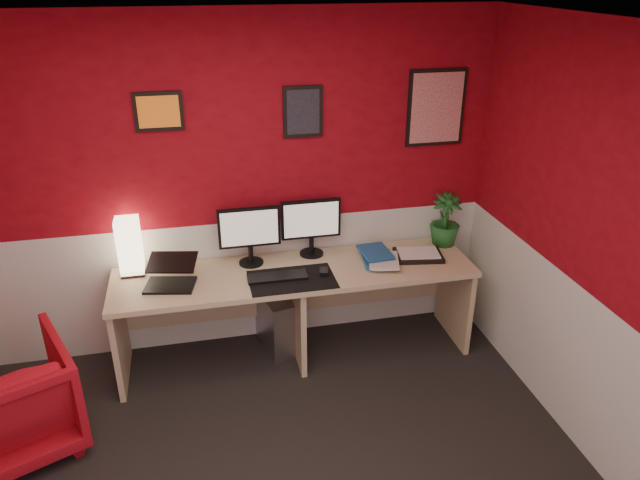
{
  "coord_description": "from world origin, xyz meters",
  "views": [
    {
      "loc": [
        -0.18,
        -2.33,
        2.74
      ],
      "look_at": [
        0.6,
        1.21,
        1.05
      ],
      "focal_mm": 33.34,
      "sensor_mm": 36.0,
      "label": 1
    }
  ],
  "objects_px": {
    "laptop": "(169,272)",
    "armchair": "(6,402)",
    "shoji_lamp": "(130,248)",
    "monitor_right": "(311,219)",
    "pc_tower": "(276,321)",
    "monitor_left": "(249,227)",
    "desk": "(296,314)",
    "potted_plant": "(445,220)",
    "zen_tray": "(418,255)"
  },
  "relations": [
    {
      "from": "desk",
      "to": "monitor_left",
      "type": "relative_size",
      "value": 4.48
    },
    {
      "from": "desk",
      "to": "armchair",
      "type": "distance_m",
      "value": 1.97
    },
    {
      "from": "zen_tray",
      "to": "potted_plant",
      "type": "xyz_separation_m",
      "value": [
        0.28,
        0.17,
        0.19
      ]
    },
    {
      "from": "desk",
      "to": "shoji_lamp",
      "type": "distance_m",
      "value": 1.29
    },
    {
      "from": "potted_plant",
      "to": "armchair",
      "type": "distance_m",
      "value": 3.25
    },
    {
      "from": "potted_plant",
      "to": "pc_tower",
      "type": "xyz_separation_m",
      "value": [
        -1.35,
        -0.03,
        -0.71
      ]
    },
    {
      "from": "monitor_right",
      "to": "zen_tray",
      "type": "distance_m",
      "value": 0.85
    },
    {
      "from": "shoji_lamp",
      "to": "monitor_left",
      "type": "height_order",
      "value": "monitor_left"
    },
    {
      "from": "monitor_left",
      "to": "desk",
      "type": "bearing_deg",
      "value": -31.1
    },
    {
      "from": "laptop",
      "to": "zen_tray",
      "type": "relative_size",
      "value": 0.94
    },
    {
      "from": "zen_tray",
      "to": "armchair",
      "type": "xyz_separation_m",
      "value": [
        -2.83,
        -0.59,
        -0.4
      ]
    },
    {
      "from": "potted_plant",
      "to": "laptop",
      "type": "bearing_deg",
      "value": -173.75
    },
    {
      "from": "laptop",
      "to": "zen_tray",
      "type": "distance_m",
      "value": 1.83
    },
    {
      "from": "laptop",
      "to": "armchair",
      "type": "distance_m",
      "value": 1.24
    },
    {
      "from": "desk",
      "to": "zen_tray",
      "type": "height_order",
      "value": "zen_tray"
    },
    {
      "from": "pc_tower",
      "to": "zen_tray",
      "type": "bearing_deg",
      "value": -19.68
    },
    {
      "from": "laptop",
      "to": "potted_plant",
      "type": "xyz_separation_m",
      "value": [
        2.1,
        0.23,
        0.1
      ]
    },
    {
      "from": "desk",
      "to": "monitor_right",
      "type": "xyz_separation_m",
      "value": [
        0.17,
        0.23,
        0.66
      ]
    },
    {
      "from": "desk",
      "to": "monitor_right",
      "type": "distance_m",
      "value": 0.72
    },
    {
      "from": "desk",
      "to": "shoji_lamp",
      "type": "bearing_deg",
      "value": 169.54
    },
    {
      "from": "monitor_left",
      "to": "armchair",
      "type": "height_order",
      "value": "monitor_left"
    },
    {
      "from": "potted_plant",
      "to": "armchair",
      "type": "height_order",
      "value": "potted_plant"
    },
    {
      "from": "monitor_left",
      "to": "potted_plant",
      "type": "bearing_deg",
      "value": 0.18
    },
    {
      "from": "armchair",
      "to": "desk",
      "type": "bearing_deg",
      "value": 173.53
    },
    {
      "from": "zen_tray",
      "to": "monitor_right",
      "type": "bearing_deg",
      "value": 163.96
    },
    {
      "from": "shoji_lamp",
      "to": "armchair",
      "type": "xyz_separation_m",
      "value": [
        -0.74,
        -0.78,
        -0.58
      ]
    },
    {
      "from": "monitor_right",
      "to": "armchair",
      "type": "distance_m",
      "value": 2.3
    },
    {
      "from": "desk",
      "to": "armchair",
      "type": "bearing_deg",
      "value": -163.03
    },
    {
      "from": "armchair",
      "to": "shoji_lamp",
      "type": "bearing_deg",
      "value": -156.88
    },
    {
      "from": "laptop",
      "to": "monitor_left",
      "type": "height_order",
      "value": "monitor_left"
    },
    {
      "from": "potted_plant",
      "to": "pc_tower",
      "type": "relative_size",
      "value": 0.92
    },
    {
      "from": "laptop",
      "to": "desk",
      "type": "bearing_deg",
      "value": 14.92
    },
    {
      "from": "shoji_lamp",
      "to": "laptop",
      "type": "height_order",
      "value": "shoji_lamp"
    },
    {
      "from": "desk",
      "to": "zen_tray",
      "type": "relative_size",
      "value": 7.43
    },
    {
      "from": "laptop",
      "to": "pc_tower",
      "type": "height_order",
      "value": "laptop"
    },
    {
      "from": "zen_tray",
      "to": "pc_tower",
      "type": "bearing_deg",
      "value": 172.42
    },
    {
      "from": "monitor_right",
      "to": "laptop",
      "type": "bearing_deg",
      "value": -165.09
    },
    {
      "from": "desk",
      "to": "monitor_left",
      "type": "xyz_separation_m",
      "value": [
        -0.3,
        0.18,
        0.66
      ]
    },
    {
      "from": "monitor_left",
      "to": "monitor_right",
      "type": "xyz_separation_m",
      "value": [
        0.47,
        0.05,
        0.0
      ]
    },
    {
      "from": "zen_tray",
      "to": "armchair",
      "type": "distance_m",
      "value": 2.91
    },
    {
      "from": "shoji_lamp",
      "to": "monitor_right",
      "type": "xyz_separation_m",
      "value": [
        1.31,
        0.02,
        0.09
      ]
    },
    {
      "from": "pc_tower",
      "to": "armchair",
      "type": "xyz_separation_m",
      "value": [
        -1.75,
        -0.73,
        0.12
      ]
    },
    {
      "from": "pc_tower",
      "to": "armchair",
      "type": "height_order",
      "value": "armchair"
    },
    {
      "from": "laptop",
      "to": "monitor_right",
      "type": "height_order",
      "value": "monitor_right"
    },
    {
      "from": "zen_tray",
      "to": "desk",
      "type": "bearing_deg",
      "value": -179.31
    },
    {
      "from": "laptop",
      "to": "pc_tower",
      "type": "xyz_separation_m",
      "value": [
        0.75,
        0.2,
        -0.61
      ]
    },
    {
      "from": "laptop",
      "to": "monitor_right",
      "type": "xyz_separation_m",
      "value": [
        1.05,
        0.28,
        0.18
      ]
    },
    {
      "from": "potted_plant",
      "to": "shoji_lamp",
      "type": "bearing_deg",
      "value": 179.39
    },
    {
      "from": "desk",
      "to": "monitor_left",
      "type": "distance_m",
      "value": 0.74
    },
    {
      "from": "monitor_left",
      "to": "pc_tower",
      "type": "xyz_separation_m",
      "value": [
        0.16,
        -0.03,
        -0.8
      ]
    }
  ]
}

